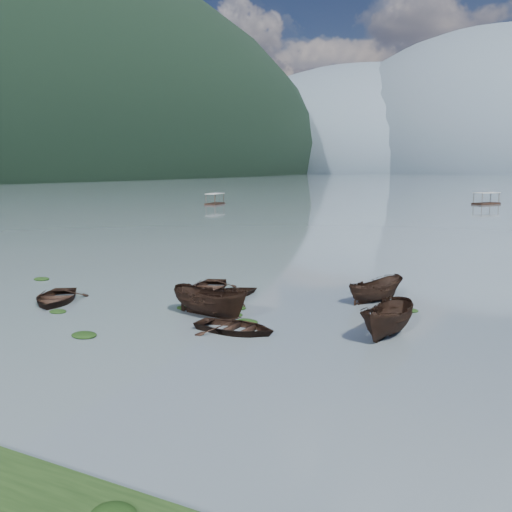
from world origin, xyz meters
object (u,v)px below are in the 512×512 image
at_px(rowboat_0, 56,302).
at_px(pontoon_centre, 486,204).
at_px(pontoon_left, 215,205).
at_px(rowboat_3, 229,300).

xyz_separation_m(rowboat_0, pontoon_centre, (12.51, 107.23, 0.00)).
bearing_deg(pontoon_left, rowboat_0, -73.61).
bearing_deg(rowboat_0, pontoon_centre, 51.84).
bearing_deg(rowboat_0, rowboat_3, -1.35).
distance_m(rowboat_3, pontoon_centre, 102.26).
height_order(rowboat_3, pontoon_left, pontoon_left).
xyz_separation_m(rowboat_3, pontoon_left, (-47.08, 74.95, 0.00)).
relative_size(rowboat_3, pontoon_left, 0.67).
height_order(rowboat_3, pontoon_centre, pontoon_centre).
bearing_deg(rowboat_3, pontoon_centre, -106.67).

